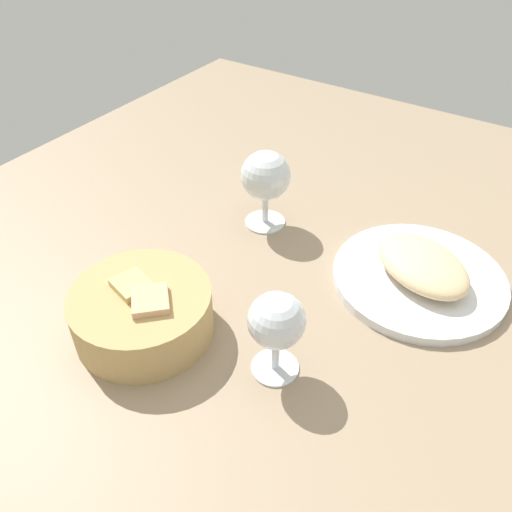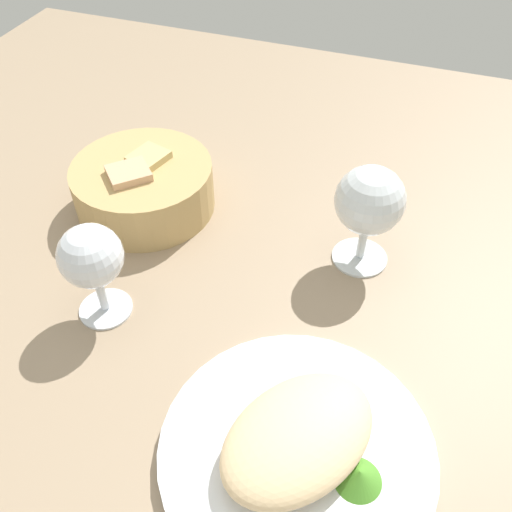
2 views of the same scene
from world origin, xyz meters
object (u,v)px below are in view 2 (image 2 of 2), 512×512
object	(u,v)px
plate	(297,451)
bread_basket	(144,186)
wine_glass_far	(92,260)
wine_glass_near	(369,204)

from	to	relation	value
plate	bread_basket	distance (cm)	39.34
bread_basket	wine_glass_far	size ratio (longest dim) A/B	1.52
wine_glass_near	wine_glass_far	size ratio (longest dim) A/B	1.10
plate	bread_basket	size ratio (longest dim) A/B	1.37
wine_glass_near	wine_glass_far	distance (cm)	30.40
bread_basket	wine_glass_near	bearing A→B (deg)	-90.22
bread_basket	wine_glass_far	distance (cm)	18.56
plate	bread_basket	bearing A→B (deg)	47.28
plate	wine_glass_near	bearing A→B (deg)	-0.11
plate	wine_glass_far	xyz separation A→B (cm)	(9.08, 24.83, 7.19)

